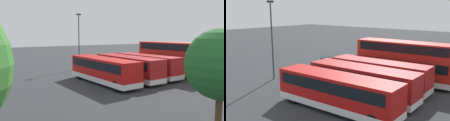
# 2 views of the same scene
# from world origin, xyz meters

# --- Properties ---
(ground_plane) EXTENTS (140.00, 140.00, 0.00)m
(ground_plane) POSITION_xyz_m (0.00, 0.00, 0.00)
(ground_plane) COLOR #2D3033
(bus_single_deck_near_end) EXTENTS (2.66, 11.24, 2.95)m
(bus_single_deck_near_end) POSITION_xyz_m (-6.98, 11.71, 1.62)
(bus_single_deck_near_end) COLOR #B71411
(bus_single_deck_near_end) RESTS_ON ground
(bus_double_decker_second) EXTENTS (3.10, 10.81, 4.55)m
(bus_double_decker_second) POSITION_xyz_m (-3.81, 11.93, 2.45)
(bus_double_decker_second) COLOR red
(bus_double_decker_second) RESTS_ON ground
(bus_single_deck_third) EXTENTS (2.99, 10.23, 2.95)m
(bus_single_deck_third) POSITION_xyz_m (0.19, 11.16, 1.62)
(bus_single_deck_third) COLOR #A51919
(bus_single_deck_third) RESTS_ON ground
(bus_single_deck_fourth) EXTENTS (2.82, 10.54, 2.95)m
(bus_single_deck_fourth) POSITION_xyz_m (3.49, 11.29, 1.62)
(bus_single_deck_fourth) COLOR #A51919
(bus_single_deck_fourth) RESTS_ON ground
(bus_single_deck_fifth) EXTENTS (2.90, 10.91, 2.95)m
(bus_single_deck_fifth) POSITION_xyz_m (7.13, 11.32, 1.62)
(bus_single_deck_fifth) COLOR #B71411
(bus_single_deck_fifth) RESTS_ON ground
(car_hatchback_silver) EXTENTS (4.17, 3.94, 1.43)m
(car_hatchback_silver) POSITION_xyz_m (-3.95, 0.30, 0.70)
(car_hatchback_silver) COLOR black
(car_hatchback_silver) RESTS_ON ground
(lamp_post_tall) EXTENTS (0.70, 0.30, 8.93)m
(lamp_post_tall) POSITION_xyz_m (4.49, -0.39, 5.16)
(lamp_post_tall) COLOR #38383D
(lamp_post_tall) RESTS_ON ground
(tree_leftmost) EXTENTS (3.88, 3.88, 6.03)m
(tree_leftmost) POSITION_xyz_m (9.20, 26.76, 4.07)
(tree_leftmost) COLOR #4C3823
(tree_leftmost) RESTS_ON ground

